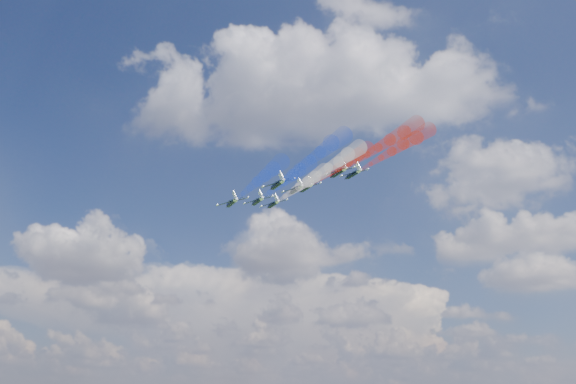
# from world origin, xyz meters

# --- Properties ---
(jet_lead) EXTENTS (13.71, 14.22, 6.60)m
(jet_lead) POSITION_xyz_m (6.37, 13.28, 173.27)
(jet_lead) COLOR black
(trail_lead) EXTENTS (21.69, 31.16, 7.21)m
(trail_lead) POSITION_xyz_m (17.82, -5.10, 171.66)
(trail_lead) COLOR white
(jet_inner_left) EXTENTS (13.71, 14.22, 6.60)m
(jet_inner_left) POSITION_xyz_m (5.18, -0.50, 169.93)
(jet_inner_left) COLOR black
(trail_inner_left) EXTENTS (21.69, 31.16, 7.21)m
(trail_inner_left) POSITION_xyz_m (16.63, -18.88, 168.31)
(trail_inner_left) COLOR blue
(jet_inner_right) EXTENTS (13.71, 14.22, 6.60)m
(jet_inner_right) POSITION_xyz_m (17.38, 7.69, 175.73)
(jet_inner_right) COLOR black
(trail_inner_right) EXTENTS (21.69, 31.16, 7.21)m
(trail_inner_right) POSITION_xyz_m (28.83, -10.70, 174.12)
(trail_inner_right) COLOR red
(jet_outer_left) EXTENTS (13.71, 14.22, 6.60)m
(jet_outer_left) POSITION_xyz_m (1.41, -12.09, 166.05)
(jet_outer_left) COLOR black
(trail_outer_left) EXTENTS (21.69, 31.16, 7.21)m
(trail_outer_left) POSITION_xyz_m (12.86, -30.48, 164.43)
(trail_outer_left) COLOR blue
(jet_center_third) EXTENTS (13.71, 14.22, 6.60)m
(jet_center_third) POSITION_xyz_m (16.42, -3.10, 171.62)
(jet_center_third) COLOR black
(trail_center_third) EXTENTS (21.69, 31.16, 7.21)m
(trail_center_third) POSITION_xyz_m (27.87, -21.49, 170.01)
(trail_center_third) COLOR white
(jet_outer_right) EXTENTS (13.71, 14.22, 6.60)m
(jet_outer_right) POSITION_xyz_m (31.36, 3.30, 177.23)
(jet_outer_right) COLOR black
(trail_outer_right) EXTENTS (21.69, 31.16, 7.21)m
(trail_outer_right) POSITION_xyz_m (42.81, -15.09, 175.61)
(trail_outer_right) COLOR red
(jet_rear_left) EXTENTS (13.71, 14.22, 6.60)m
(jet_rear_left) POSITION_xyz_m (14.94, -18.80, 167.74)
(jet_rear_left) COLOR black
(trail_rear_left) EXTENTS (21.69, 31.16, 7.21)m
(trail_rear_left) POSITION_xyz_m (26.39, -37.18, 166.12)
(trail_rear_left) COLOR blue
(jet_rear_right) EXTENTS (13.71, 14.22, 6.60)m
(jet_rear_right) POSITION_xyz_m (28.66, -7.97, 173.80)
(jet_rear_right) COLOR black
(trail_rear_right) EXTENTS (21.69, 31.16, 7.21)m
(trail_rear_right) POSITION_xyz_m (40.12, -26.36, 172.18)
(trail_rear_right) COLOR red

